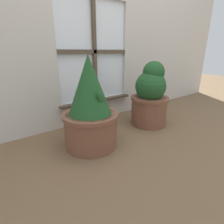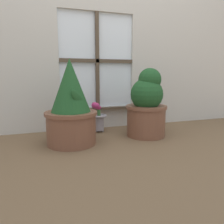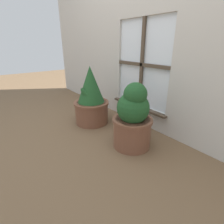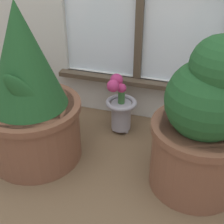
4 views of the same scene
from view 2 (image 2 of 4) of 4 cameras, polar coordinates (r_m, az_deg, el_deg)
ground_plane at (r=1.82m, az=1.14°, el=-8.36°), size 10.00×10.00×0.00m
wall_with_window at (r=2.42m, az=-4.13°, el=26.68°), size 4.40×0.10×2.50m
potted_plant_left at (r=1.79m, az=-10.69°, el=1.19°), size 0.42×0.42×0.69m
potted_plant_right at (r=2.03m, az=9.05°, el=1.57°), size 0.37×0.37×0.62m
flower_vase at (r=2.16m, az=-3.58°, el=-1.46°), size 0.15×0.15×0.30m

